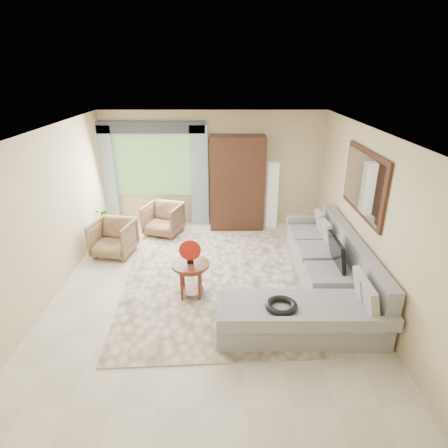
{
  "coord_description": "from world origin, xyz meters",
  "views": [
    {
      "loc": [
        0.24,
        -5.34,
        3.43
      ],
      "look_at": [
        0.25,
        0.35,
        1.05
      ],
      "focal_mm": 30.0,
      "sensor_mm": 36.0,
      "label": 1
    }
  ],
  "objects_px": {
    "armchair_left": "(113,238)",
    "armchair_right": "(163,219)",
    "floor_lamp": "(272,195)",
    "tv_screen": "(337,252)",
    "armoire": "(237,183)",
    "sectional_sofa": "(320,281)",
    "potted_plant": "(103,220)",
    "coffee_table": "(191,279)"
  },
  "relations": [
    {
      "from": "armchair_left",
      "to": "armchair_right",
      "type": "relative_size",
      "value": 1.01
    },
    {
      "from": "armchair_right",
      "to": "floor_lamp",
      "type": "relative_size",
      "value": 0.51
    },
    {
      "from": "tv_screen",
      "to": "floor_lamp",
      "type": "relative_size",
      "value": 0.49
    },
    {
      "from": "floor_lamp",
      "to": "armoire",
      "type": "bearing_deg",
      "value": -175.71
    },
    {
      "from": "sectional_sofa",
      "to": "armchair_right",
      "type": "distance_m",
      "value": 3.8
    },
    {
      "from": "potted_plant",
      "to": "floor_lamp",
      "type": "relative_size",
      "value": 0.4
    },
    {
      "from": "floor_lamp",
      "to": "tv_screen",
      "type": "bearing_deg",
      "value": -75.98
    },
    {
      "from": "coffee_table",
      "to": "armchair_left",
      "type": "height_order",
      "value": "armchair_left"
    },
    {
      "from": "sectional_sofa",
      "to": "potted_plant",
      "type": "bearing_deg",
      "value": 148.94
    },
    {
      "from": "coffee_table",
      "to": "floor_lamp",
      "type": "distance_m",
      "value": 3.4
    },
    {
      "from": "tv_screen",
      "to": "armchair_right",
      "type": "xyz_separation_m",
      "value": [
        -3.14,
        2.34,
        -0.37
      ]
    },
    {
      "from": "tv_screen",
      "to": "coffee_table",
      "type": "bearing_deg",
      "value": -176.35
    },
    {
      "from": "coffee_table",
      "to": "potted_plant",
      "type": "bearing_deg",
      "value": 130.48
    },
    {
      "from": "coffee_table",
      "to": "potted_plant",
      "type": "height_order",
      "value": "potted_plant"
    },
    {
      "from": "sectional_sofa",
      "to": "floor_lamp",
      "type": "bearing_deg",
      "value": 98.33
    },
    {
      "from": "potted_plant",
      "to": "armoire",
      "type": "xyz_separation_m",
      "value": [
        3.0,
        0.35,
        0.75
      ]
    },
    {
      "from": "potted_plant",
      "to": "tv_screen",
      "type": "bearing_deg",
      "value": -28.04
    },
    {
      "from": "armchair_right",
      "to": "potted_plant",
      "type": "relative_size",
      "value": 1.27
    },
    {
      "from": "floor_lamp",
      "to": "sectional_sofa",
      "type": "bearing_deg",
      "value": -81.67
    },
    {
      "from": "coffee_table",
      "to": "armoire",
      "type": "distance_m",
      "value": 3.1
    },
    {
      "from": "sectional_sofa",
      "to": "armchair_left",
      "type": "distance_m",
      "value": 3.99
    },
    {
      "from": "sectional_sofa",
      "to": "coffee_table",
      "type": "distance_m",
      "value": 2.06
    },
    {
      "from": "sectional_sofa",
      "to": "coffee_table",
      "type": "height_order",
      "value": "sectional_sofa"
    },
    {
      "from": "sectional_sofa",
      "to": "potted_plant",
      "type": "relative_size",
      "value": 5.74
    },
    {
      "from": "tv_screen",
      "to": "armchair_left",
      "type": "bearing_deg",
      "value": 161.32
    },
    {
      "from": "armoire",
      "to": "floor_lamp",
      "type": "distance_m",
      "value": 0.86
    },
    {
      "from": "armchair_left",
      "to": "sectional_sofa",
      "type": "bearing_deg",
      "value": -11.63
    },
    {
      "from": "tv_screen",
      "to": "floor_lamp",
      "type": "height_order",
      "value": "floor_lamp"
    },
    {
      "from": "sectional_sofa",
      "to": "floor_lamp",
      "type": "height_order",
      "value": "floor_lamp"
    },
    {
      "from": "coffee_table",
      "to": "armoire",
      "type": "relative_size",
      "value": 0.29
    },
    {
      "from": "armchair_left",
      "to": "floor_lamp",
      "type": "bearing_deg",
      "value": 34.48
    },
    {
      "from": "armchair_left",
      "to": "armchair_right",
      "type": "height_order",
      "value": "armchair_left"
    },
    {
      "from": "potted_plant",
      "to": "coffee_table",
      "type": "bearing_deg",
      "value": -49.52
    },
    {
      "from": "tv_screen",
      "to": "sectional_sofa",
      "type": "bearing_deg",
      "value": -150.14
    },
    {
      "from": "tv_screen",
      "to": "potted_plant",
      "type": "distance_m",
      "value": 5.12
    },
    {
      "from": "armchair_right",
      "to": "coffee_table",
      "type": "bearing_deg",
      "value": -54.49
    },
    {
      "from": "tv_screen",
      "to": "armoire",
      "type": "xyz_separation_m",
      "value": [
        -1.5,
        2.74,
        0.33
      ]
    },
    {
      "from": "sectional_sofa",
      "to": "armchair_right",
      "type": "bearing_deg",
      "value": 138.97
    },
    {
      "from": "floor_lamp",
      "to": "armchair_right",
      "type": "bearing_deg",
      "value": -169.27
    },
    {
      "from": "coffee_table",
      "to": "armchair_left",
      "type": "relative_size",
      "value": 0.78
    },
    {
      "from": "armchair_right",
      "to": "potted_plant",
      "type": "xyz_separation_m",
      "value": [
        -1.36,
        0.05,
        -0.05
      ]
    },
    {
      "from": "tv_screen",
      "to": "coffee_table",
      "type": "height_order",
      "value": "tv_screen"
    }
  ]
}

